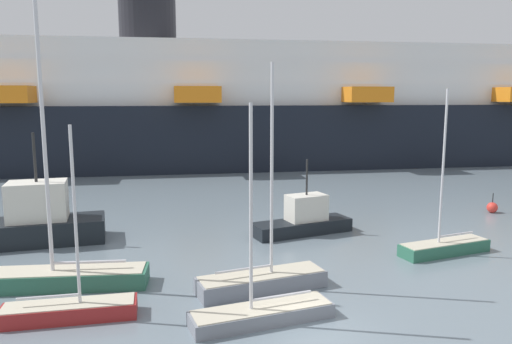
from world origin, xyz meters
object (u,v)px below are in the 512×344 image
cruise_ship (336,109)px  sailboat_5 (262,279)px  sailboat_1 (66,273)px  channel_buoy_0 (492,207)px  sailboat_3 (262,311)px  sailboat_2 (444,245)px  sailboat_4 (70,309)px  fishing_boat_1 (303,220)px  fishing_boat_0 (34,222)px

cruise_ship → sailboat_5: bearing=-112.3°
sailboat_1 → channel_buoy_0: 28.88m
sailboat_3 → channel_buoy_0: bearing=-155.0°
sailboat_3 → cruise_ship: 48.15m
sailboat_2 → sailboat_3: bearing=16.4°
sailboat_1 → sailboat_4: bearing=107.3°
sailboat_1 → sailboat_3: bearing=152.9°
sailboat_1 → fishing_boat_1: 14.13m
sailboat_5 → cruise_ship: bearing=54.8°
sailboat_1 → channel_buoy_0: bearing=-157.0°
sailboat_2 → fishing_boat_0: (-22.22, 4.69, 0.81)m
sailboat_2 → fishing_boat_1: (-6.58, 4.83, 0.38)m
sailboat_3 → sailboat_4: bearing=-22.4°
fishing_boat_0 → fishing_boat_1: bearing=-9.0°
sailboat_4 → fishing_boat_0: 11.19m
sailboat_5 → sailboat_4: bearing=178.9°
sailboat_3 → cruise_ship: size_ratio=0.06×
sailboat_1 → cruise_ship: (23.90, 40.67, 6.00)m
sailboat_1 → fishing_boat_1: sailboat_1 is taller
sailboat_1 → fishing_boat_0: 7.80m
fishing_boat_0 → sailboat_5: bearing=-44.6°
sailboat_5 → sailboat_3: bearing=-112.8°
sailboat_1 → cruise_ship: cruise_ship is taller
sailboat_4 → fishing_boat_0: sailboat_4 is taller
fishing_boat_1 → cruise_ship: 36.00m
fishing_boat_1 → cruise_ship: cruise_ship is taller
sailboat_1 → fishing_boat_1: bearing=-148.3°
sailboat_4 → sailboat_3: bearing=-13.3°
sailboat_4 → cruise_ship: 49.98m
fishing_boat_0 → fishing_boat_1: 15.65m
sailboat_1 → sailboat_5: sailboat_1 is taller
sailboat_1 → sailboat_4: 3.43m
sailboat_3 → fishing_boat_1: size_ratio=1.25×
sailboat_2 → channel_buoy_0: 11.61m
sailboat_1 → channel_buoy_0: sailboat_1 is taller
sailboat_4 → cruise_ship: cruise_ship is taller
sailboat_1 → sailboat_5: size_ratio=1.35×
cruise_ship → sailboat_4: bearing=-119.8°
sailboat_1 → sailboat_5: 8.61m
sailboat_2 → sailboat_4: size_ratio=1.19×
sailboat_5 → fishing_boat_1: 9.30m
sailboat_2 → fishing_boat_0: 22.73m
fishing_boat_0 → sailboat_2: bearing=-21.4°
sailboat_5 → fishing_boat_1: (3.71, 8.52, 0.34)m
fishing_boat_0 → fishing_boat_1: (15.64, 0.14, -0.43)m
fishing_boat_0 → fishing_boat_1: fishing_boat_0 is taller
channel_buoy_0 → cruise_ship: 30.81m
sailboat_5 → channel_buoy_0: bearing=18.2°
sailboat_5 → fishing_boat_1: bearing=51.3°
sailboat_2 → channel_buoy_0: (8.06, 8.35, -0.07)m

